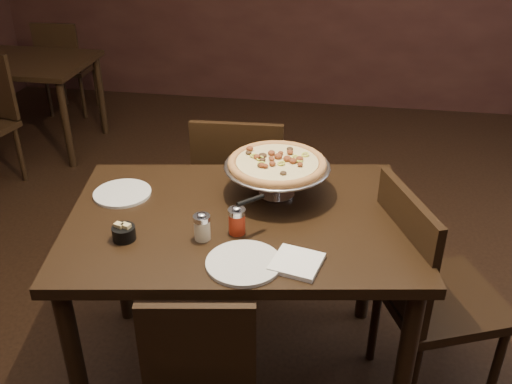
# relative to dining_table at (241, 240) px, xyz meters

# --- Properties ---
(room) EXTENTS (6.04, 7.04, 2.84)m
(room) POSITION_rel_dining_table_xyz_m (0.07, 0.03, 0.68)
(room) COLOR black
(room) RESTS_ON ground
(dining_table) EXTENTS (1.45, 1.09, 0.83)m
(dining_table) POSITION_rel_dining_table_xyz_m (0.00, 0.00, 0.00)
(dining_table) COLOR black
(dining_table) RESTS_ON ground
(background_table) EXTENTS (1.14, 0.76, 0.72)m
(background_table) POSITION_rel_dining_table_xyz_m (-2.19, 2.15, -0.10)
(background_table) COLOR black
(background_table) RESTS_ON ground
(pizza_stand) EXTENTS (0.43, 0.43, 0.18)m
(pizza_stand) POSITION_rel_dining_table_xyz_m (0.11, 0.19, 0.25)
(pizza_stand) COLOR #B2B1B8
(pizza_stand) RESTS_ON dining_table
(parmesan_shaker) EXTENTS (0.06, 0.06, 0.11)m
(parmesan_shaker) POSITION_rel_dining_table_xyz_m (-0.11, -0.17, 0.16)
(parmesan_shaker) COLOR beige
(parmesan_shaker) RESTS_ON dining_table
(pepper_flake_shaker) EXTENTS (0.06, 0.06, 0.11)m
(pepper_flake_shaker) POSITION_rel_dining_table_xyz_m (0.01, -0.12, 0.16)
(pepper_flake_shaker) COLOR maroon
(pepper_flake_shaker) RESTS_ON dining_table
(packet_caddy) EXTENTS (0.08, 0.08, 0.07)m
(packet_caddy) POSITION_rel_dining_table_xyz_m (-0.39, -0.22, 0.14)
(packet_caddy) COLOR black
(packet_caddy) RESTS_ON dining_table
(napkin_stack) EXTENTS (0.19, 0.19, 0.02)m
(napkin_stack) POSITION_rel_dining_table_xyz_m (0.24, -0.27, 0.12)
(napkin_stack) COLOR white
(napkin_stack) RESTS_ON dining_table
(plate_left) EXTENTS (0.24, 0.24, 0.01)m
(plate_left) POSITION_rel_dining_table_xyz_m (-0.51, 0.09, 0.12)
(plate_left) COLOR silver
(plate_left) RESTS_ON dining_table
(plate_near) EXTENTS (0.26, 0.26, 0.01)m
(plate_near) POSITION_rel_dining_table_xyz_m (0.07, -0.30, 0.12)
(plate_near) COLOR silver
(plate_near) RESTS_ON dining_table
(serving_spatula) EXTENTS (0.15, 0.15, 0.02)m
(serving_spatula) POSITION_rel_dining_table_xyz_m (0.06, -0.11, 0.25)
(serving_spatula) COLOR #B2B1B8
(serving_spatula) RESTS_ON pizza_stand
(chair_far) EXTENTS (0.47, 0.47, 0.96)m
(chair_far) POSITION_rel_dining_table_xyz_m (-0.14, 0.72, -0.20)
(chair_far) COLOR black
(chair_far) RESTS_ON ground
(chair_side) EXTENTS (0.60, 0.60, 0.98)m
(chair_side) POSITION_rel_dining_table_xyz_m (0.74, 0.05, -0.19)
(chair_side) COLOR black
(chair_side) RESTS_ON ground
(bg_chair_far) EXTENTS (0.42, 0.42, 0.86)m
(bg_chair_far) POSITION_rel_dining_table_xyz_m (-2.16, 2.86, -0.25)
(bg_chair_far) COLOR black
(bg_chair_far) RESTS_ON ground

